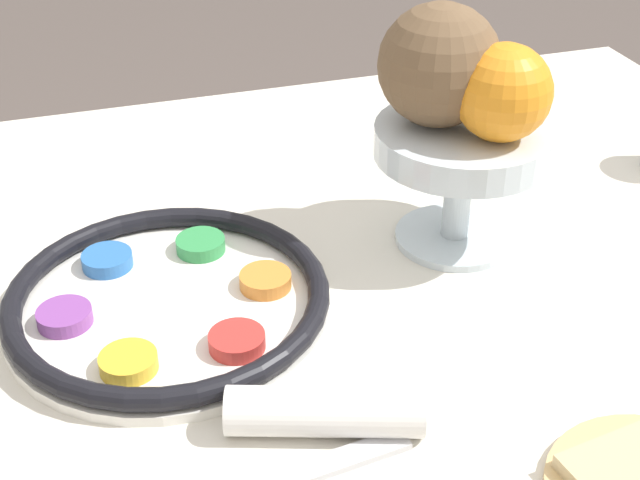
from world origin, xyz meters
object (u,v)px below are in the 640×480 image
(orange_fruit, at_px, (503,92))
(seder_plate, at_px, (168,300))
(coconut, at_px, (439,65))
(fruit_stand, at_px, (461,156))
(napkin_roll, at_px, (325,412))

(orange_fruit, bearing_deg, seder_plate, -179.18)
(seder_plate, relative_size, coconut, 2.52)
(orange_fruit, relative_size, coconut, 0.78)
(fruit_stand, xyz_separation_m, orange_fruit, (0.02, -0.03, 0.08))
(coconut, bearing_deg, napkin_roll, -128.34)
(orange_fruit, xyz_separation_m, coconut, (-0.04, 0.05, 0.01))
(seder_plate, distance_m, orange_fruit, 0.36)
(fruit_stand, distance_m, orange_fruit, 0.08)
(fruit_stand, xyz_separation_m, napkin_roll, (-0.21, -0.22, -0.08))
(seder_plate, relative_size, napkin_roll, 1.88)
(seder_plate, height_order, fruit_stand, fruit_stand)
(seder_plate, height_order, coconut, coconut)
(fruit_stand, bearing_deg, orange_fruit, -56.26)
(seder_plate, xyz_separation_m, napkin_roll, (0.09, -0.19, 0.00))
(napkin_roll, bearing_deg, orange_fruit, 39.47)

